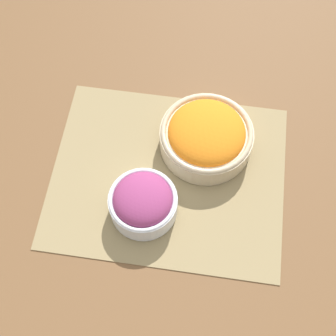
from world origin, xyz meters
TOP-DOWN VIEW (x-y plane):
  - ground_plane at (0.00, 0.00)m, footprint 3.00×3.00m
  - placemat at (0.00, 0.00)m, footprint 0.45×0.37m
  - onion_bowl at (-0.03, -0.08)m, footprint 0.13×0.13m
  - carrot_bowl at (0.06, 0.08)m, footprint 0.18×0.18m

SIDE VIEW (x-z plane):
  - ground_plane at x=0.00m, z-range 0.00..0.00m
  - placemat at x=0.00m, z-range 0.00..0.00m
  - onion_bowl at x=-0.03m, z-range 0.00..0.08m
  - carrot_bowl at x=0.06m, z-range 0.00..0.08m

